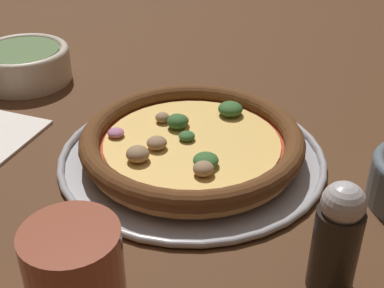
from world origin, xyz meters
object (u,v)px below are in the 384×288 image
bowl_far (24,63)px  pizza_tray (192,157)px  pizza (192,142)px  pepper_shaker (337,238)px  drinking_cup (75,272)px

bowl_far → pizza_tray: bearing=79.0°
pizza → pepper_shaker: 0.24m
pizza_tray → drinking_cup: bearing=7.5°
pizza → pepper_shaker: size_ratio=2.42×
pizza_tray → drinking_cup: drinking_cup is taller
pizza → pepper_shaker: (0.12, 0.21, 0.03)m
bowl_far → drinking_cup: bearing=50.0°
pizza_tray → pizza: (0.00, -0.00, 0.02)m
pizza_tray → bowl_far: size_ratio=2.29×
bowl_far → drinking_cup: drinking_cup is taller
bowl_far → drinking_cup: size_ratio=1.69×
bowl_far → drinking_cup: (0.31, 0.37, 0.01)m
pepper_shaker → bowl_far: bearing=-108.3°
drinking_cup → pepper_shaker: pepper_shaker is taller
pizza → pepper_shaker: bearing=61.1°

